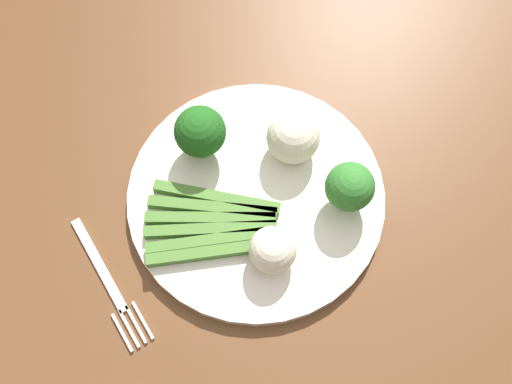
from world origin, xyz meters
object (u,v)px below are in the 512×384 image
Objects in this scene: asparagus_bundle at (213,224)px; fork at (108,281)px; dining_table at (231,219)px; broccoli_back_right at (197,134)px; cauliflower_front_left at (273,250)px; cauliflower_left at (293,137)px; plate at (256,196)px; broccoli_outer_edge at (350,187)px.

fork is at bearing 26.24° from asparagus_bundle.
broccoli_back_right is at bearing -85.13° from dining_table.
cauliflower_front_left is at bearing 150.58° from asparagus_bundle.
asparagus_bundle is at bearing 13.09° from cauliflower_left.
plate is at bearing 123.80° from dining_table.
broccoli_back_right is 1.17× the size of cauliflower_left.
asparagus_bundle is at bearing 40.94° from dining_table.
broccoli_outer_edge is 0.17m from broccoli_back_right.
cauliflower_left reaches higher than fork.
broccoli_outer_edge reaches higher than plate.
broccoli_back_right is at bearing -80.24° from asparagus_bundle.
cauliflower_front_left reaches higher than fork.
dining_table is at bearing -43.03° from broccoli_outer_edge.
asparagus_bundle reaches higher than fork.
dining_table is 22.71× the size of broccoli_outer_edge.
broccoli_back_right is at bearing 115.51° from fork.
dining_table is 24.61× the size of cauliflower_left.
asparagus_bundle is 2.41× the size of broccoli_outer_edge.
dining_table is 0.17m from cauliflower_left.
plate is 0.08m from cauliflower_left.
dining_table is at bearing -93.72° from cauliflower_front_left.
dining_table is 5.12× the size of plate.
broccoli_outer_edge is at bearing 136.97° from dining_table.
fork is (0.26, -0.07, -0.05)m from broccoli_outer_edge.
broccoli_outer_edge is at bearing 98.53° from cauliflower_left.
cauliflower_front_left is (0.03, 0.07, 0.03)m from plate.
cauliflower_front_left reaches higher than asparagus_bundle.
cauliflower_front_left is (-0.03, 0.06, 0.02)m from asparagus_bundle.
fork reaches higher than dining_table.
broccoli_outer_edge reaches higher than asparagus_bundle.
dining_table is 21.03× the size of broccoli_back_right.
cauliflower_left is (-0.09, 0.06, -0.01)m from broccoli_back_right.
broccoli_outer_edge reaches higher than fork.
dining_table is 9.43× the size of asparagus_bundle.
fork is (0.16, -0.08, -0.04)m from cauliflower_front_left.
asparagus_bundle is 0.13m from fork.
plate is (-0.02, 0.03, 0.11)m from dining_table.
broccoli_outer_edge is 0.39× the size of fork.
broccoli_back_right is (-0.04, -0.09, 0.03)m from asparagus_bundle.
dining_table is at bearing 98.76° from fork.
cauliflower_left is at bearing 94.91° from fork.
cauliflower_front_left is at bearing 86.28° from dining_table.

